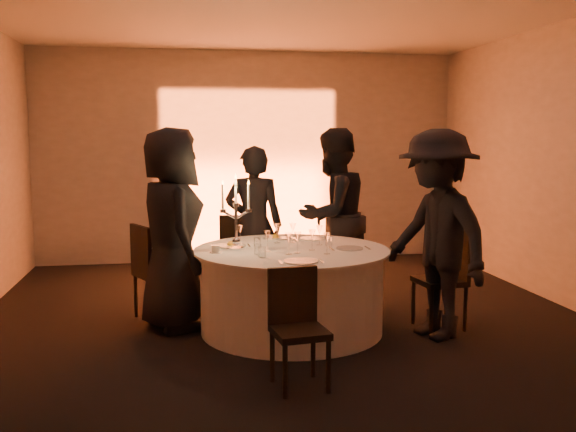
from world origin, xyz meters
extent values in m
plane|color=black|center=(0.00, 0.00, 0.00)|extent=(7.00, 7.00, 0.00)
plane|color=#A29D97|center=(0.00, 3.50, 1.50)|extent=(7.00, 0.00, 7.00)
plane|color=#A29D97|center=(0.00, -3.50, 1.50)|extent=(7.00, 0.00, 7.00)
cube|color=black|center=(0.00, 3.20, 0.05)|extent=(0.25, 0.12, 0.10)
cylinder|color=black|center=(0.00, 0.00, 0.01)|extent=(0.60, 0.60, 0.03)
cylinder|color=black|center=(0.00, 0.00, 0.38)|extent=(0.20, 0.20, 0.75)
cylinder|color=white|center=(0.00, 0.00, 0.38)|extent=(1.68, 1.68, 0.75)
cylinder|color=white|center=(0.00, 0.00, 0.76)|extent=(1.80, 1.80, 0.02)
cube|color=black|center=(-1.22, 0.62, 0.45)|extent=(0.56, 0.56, 0.05)
cube|color=black|center=(-1.39, 0.53, 0.71)|extent=(0.22, 0.39, 0.47)
cylinder|color=black|center=(-0.98, 0.54, 0.22)|extent=(0.04, 0.04, 0.44)
cylinder|color=black|center=(-1.14, 0.86, 0.22)|extent=(0.04, 0.04, 0.44)
cylinder|color=black|center=(-1.30, 0.38, 0.22)|extent=(0.04, 0.04, 0.44)
cylinder|color=black|center=(-1.46, 0.70, 0.22)|extent=(0.04, 0.04, 0.44)
cube|color=black|center=(-0.34, 1.46, 0.45)|extent=(0.49, 0.49, 0.05)
cube|color=black|center=(-0.38, 1.28, 0.70)|extent=(0.41, 0.13, 0.47)
cylinder|color=black|center=(-0.13, 1.59, 0.22)|extent=(0.04, 0.04, 0.44)
cylinder|color=black|center=(-0.47, 1.67, 0.22)|extent=(0.04, 0.04, 0.44)
cylinder|color=black|center=(-0.20, 1.25, 0.22)|extent=(0.04, 0.04, 0.44)
cylinder|color=black|center=(-0.54, 1.33, 0.22)|extent=(0.04, 0.04, 0.44)
cube|color=black|center=(0.70, 1.40, 0.47)|extent=(0.58, 0.58, 0.05)
cube|color=black|center=(0.79, 1.22, 0.74)|extent=(0.40, 0.23, 0.49)
cylinder|color=black|center=(0.78, 1.64, 0.23)|extent=(0.04, 0.04, 0.46)
cylinder|color=black|center=(0.46, 1.48, 0.23)|extent=(0.04, 0.04, 0.46)
cylinder|color=black|center=(0.95, 1.31, 0.23)|extent=(0.04, 0.04, 0.46)
cylinder|color=black|center=(0.62, 1.15, 0.23)|extent=(0.04, 0.04, 0.46)
cube|color=black|center=(1.38, -0.15, 0.45)|extent=(0.45, 0.45, 0.05)
cube|color=black|center=(1.57, -0.13, 0.70)|extent=(0.09, 0.41, 0.47)
cylinder|color=black|center=(1.19, 0.00, 0.22)|extent=(0.04, 0.04, 0.44)
cylinder|color=black|center=(1.23, -0.35, 0.22)|extent=(0.04, 0.04, 0.44)
cylinder|color=black|center=(1.54, 0.04, 0.22)|extent=(0.04, 0.04, 0.44)
cylinder|color=black|center=(1.58, -0.31, 0.22)|extent=(0.04, 0.04, 0.44)
cube|color=black|center=(-0.18, -1.35, 0.41)|extent=(0.42, 0.42, 0.05)
cube|color=black|center=(-0.20, -1.19, 0.64)|extent=(0.37, 0.09, 0.42)
cylinder|color=black|center=(-0.32, -1.53, 0.20)|extent=(0.04, 0.04, 0.40)
cylinder|color=black|center=(0.00, -1.49, 0.20)|extent=(0.04, 0.04, 0.40)
cylinder|color=black|center=(-0.36, -1.22, 0.20)|extent=(0.04, 0.04, 0.40)
cylinder|color=black|center=(-0.05, -1.17, 0.20)|extent=(0.04, 0.04, 0.40)
imported|color=black|center=(-1.08, 0.27, 0.94)|extent=(0.80, 1.04, 1.88)
imported|color=black|center=(-0.22, 1.06, 0.85)|extent=(0.69, 0.53, 1.70)
imported|color=black|center=(0.62, 0.97, 0.94)|extent=(1.16, 1.10, 1.88)
imported|color=black|center=(1.24, -0.40, 0.93)|extent=(1.03, 1.36, 1.86)
cylinder|color=white|center=(-0.54, 0.22, 0.78)|extent=(0.28, 0.28, 0.01)
cube|color=silver|center=(-0.71, 0.22, 0.78)|extent=(0.01, 0.17, 0.01)
cube|color=silver|center=(-0.37, 0.22, 0.78)|extent=(0.02, 0.17, 0.01)
sphere|color=yellow|center=(-0.54, 0.22, 0.82)|extent=(0.07, 0.07, 0.07)
cylinder|color=white|center=(-0.06, 0.59, 0.78)|extent=(0.25, 0.25, 0.01)
cube|color=silver|center=(-0.23, 0.59, 0.78)|extent=(0.02, 0.17, 0.01)
cube|color=silver|center=(0.11, 0.59, 0.78)|extent=(0.02, 0.17, 0.01)
sphere|color=yellow|center=(-0.06, 0.59, 0.82)|extent=(0.07, 0.07, 0.07)
cylinder|color=white|center=(0.30, 0.50, 0.78)|extent=(0.25, 0.25, 0.01)
cube|color=silver|center=(0.13, 0.50, 0.78)|extent=(0.02, 0.17, 0.01)
cube|color=silver|center=(0.47, 0.50, 0.78)|extent=(0.02, 0.17, 0.01)
cylinder|color=white|center=(0.52, -0.10, 0.78)|extent=(0.24, 0.24, 0.01)
cube|color=silver|center=(0.35, -0.10, 0.78)|extent=(0.02, 0.17, 0.01)
cube|color=silver|center=(0.69, -0.10, 0.78)|extent=(0.01, 0.17, 0.01)
cylinder|color=white|center=(-0.04, -0.63, 0.78)|extent=(0.28, 0.28, 0.01)
cube|color=silver|center=(-0.21, -0.63, 0.78)|extent=(0.02, 0.17, 0.01)
cube|color=silver|center=(0.13, -0.63, 0.78)|extent=(0.02, 0.17, 0.01)
cylinder|color=white|center=(-0.70, -0.08, 0.77)|extent=(0.11, 0.11, 0.01)
cylinder|color=white|center=(-0.70, -0.08, 0.81)|extent=(0.07, 0.07, 0.06)
cylinder|color=silver|center=(-0.51, 0.06, 0.78)|extent=(0.14, 0.14, 0.02)
sphere|color=silver|center=(-0.51, 0.06, 0.84)|extent=(0.07, 0.07, 0.07)
cylinder|color=silver|center=(-0.51, 0.06, 0.98)|extent=(0.03, 0.03, 0.36)
cylinder|color=silver|center=(-0.51, 0.06, 1.18)|extent=(0.06, 0.06, 0.03)
cylinder|color=silver|center=(-0.51, 0.06, 1.30)|extent=(0.02, 0.02, 0.23)
cone|color=orange|center=(-0.51, 0.06, 1.44)|extent=(0.02, 0.02, 0.04)
cylinder|color=silver|center=(-0.56, 0.06, 1.09)|extent=(0.13, 0.02, 0.09)
cylinder|color=silver|center=(-0.62, 0.06, 1.13)|extent=(0.06, 0.06, 0.03)
cylinder|color=silver|center=(-0.62, 0.06, 1.25)|extent=(0.02, 0.02, 0.23)
cone|color=orange|center=(-0.62, 0.06, 1.39)|extent=(0.02, 0.02, 0.04)
cylinder|color=silver|center=(-0.45, 0.06, 1.09)|extent=(0.13, 0.02, 0.09)
cylinder|color=silver|center=(-0.39, 0.06, 1.13)|extent=(0.06, 0.06, 0.03)
cylinder|color=silver|center=(-0.39, 0.06, 1.25)|extent=(0.02, 0.02, 0.23)
cone|color=orange|center=(-0.39, 0.06, 1.39)|extent=(0.02, 0.02, 0.04)
cylinder|color=white|center=(-0.45, 0.29, 0.77)|extent=(0.06, 0.06, 0.01)
cylinder|color=white|center=(-0.45, 0.29, 0.83)|extent=(0.01, 0.01, 0.10)
cone|color=white|center=(-0.45, 0.29, 0.92)|extent=(0.07, 0.07, 0.09)
cylinder|color=white|center=(0.07, 0.34, 0.77)|extent=(0.06, 0.06, 0.01)
cylinder|color=white|center=(0.07, 0.34, 0.83)|extent=(0.01, 0.01, 0.10)
cone|color=white|center=(0.07, 0.34, 0.92)|extent=(0.07, 0.07, 0.09)
cylinder|color=white|center=(0.29, 0.15, 0.77)|extent=(0.06, 0.06, 0.01)
cylinder|color=white|center=(0.29, 0.15, 0.83)|extent=(0.01, 0.01, 0.10)
cone|color=white|center=(0.29, 0.15, 0.92)|extent=(0.07, 0.07, 0.09)
cylinder|color=white|center=(-0.08, -0.27, 0.77)|extent=(0.06, 0.06, 0.01)
cylinder|color=white|center=(-0.08, -0.27, 0.83)|extent=(0.01, 0.01, 0.10)
cone|color=white|center=(-0.08, -0.27, 0.92)|extent=(0.07, 0.07, 0.09)
cylinder|color=white|center=(0.17, -0.10, 0.77)|extent=(0.06, 0.06, 0.01)
cylinder|color=white|center=(0.17, -0.10, 0.83)|extent=(0.01, 0.01, 0.10)
cone|color=white|center=(0.17, -0.10, 0.92)|extent=(0.07, 0.07, 0.09)
cylinder|color=white|center=(-0.24, -0.10, 0.77)|extent=(0.06, 0.06, 0.01)
cylinder|color=white|center=(-0.24, -0.10, 0.83)|extent=(0.01, 0.01, 0.10)
cone|color=white|center=(-0.24, -0.10, 0.92)|extent=(0.07, 0.07, 0.09)
cylinder|color=white|center=(-0.08, 0.34, 0.77)|extent=(0.06, 0.06, 0.01)
cylinder|color=white|center=(-0.08, 0.34, 0.83)|extent=(0.01, 0.01, 0.10)
cone|color=white|center=(-0.08, 0.34, 0.92)|extent=(0.07, 0.07, 0.09)
cylinder|color=white|center=(0.01, -0.22, 0.77)|extent=(0.06, 0.06, 0.01)
cylinder|color=white|center=(0.01, -0.22, 0.83)|extent=(0.01, 0.01, 0.10)
cone|color=white|center=(0.01, -0.22, 0.92)|extent=(0.07, 0.07, 0.09)
cylinder|color=white|center=(0.26, -0.31, 0.77)|extent=(0.06, 0.06, 0.01)
cylinder|color=white|center=(0.26, -0.31, 0.83)|extent=(0.01, 0.01, 0.10)
cone|color=white|center=(0.26, -0.31, 0.92)|extent=(0.07, 0.07, 0.09)
cylinder|color=white|center=(-0.30, 0.16, 0.82)|extent=(0.07, 0.07, 0.09)
cylinder|color=white|center=(-0.32, -0.36, 0.82)|extent=(0.07, 0.07, 0.09)
cylinder|color=white|center=(0.37, 0.08, 0.82)|extent=(0.07, 0.07, 0.09)
cylinder|color=white|center=(-0.34, -0.21, 0.82)|extent=(0.07, 0.07, 0.09)
camera|label=1|loc=(-1.02, -5.72, 1.80)|focal=40.00mm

